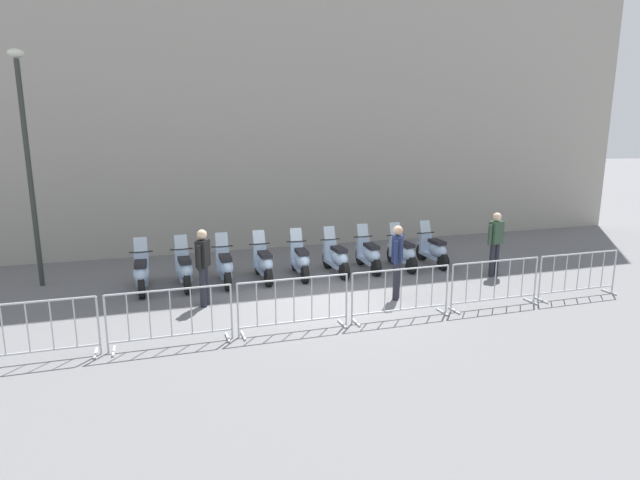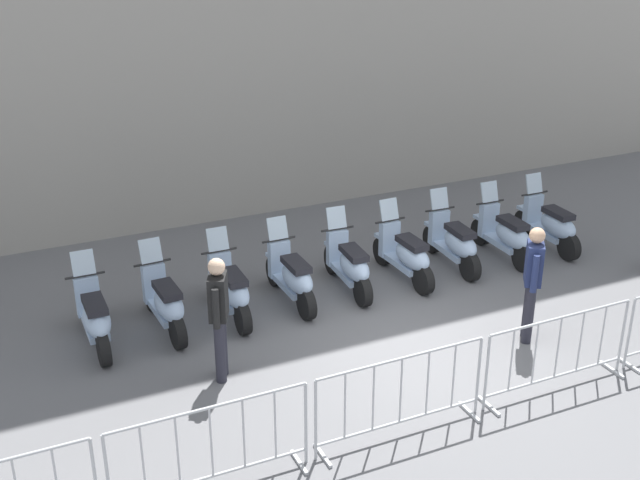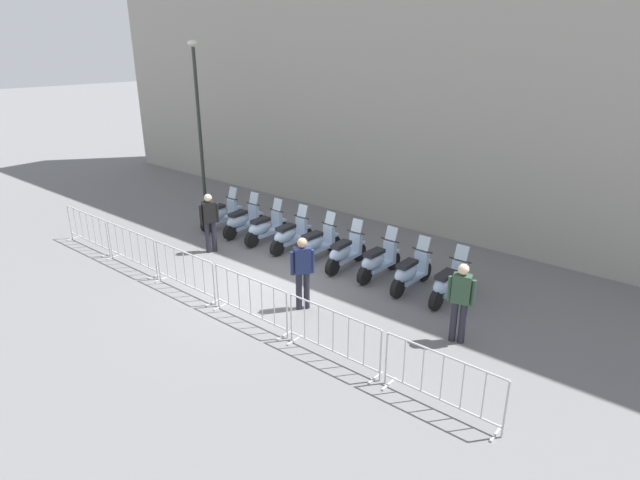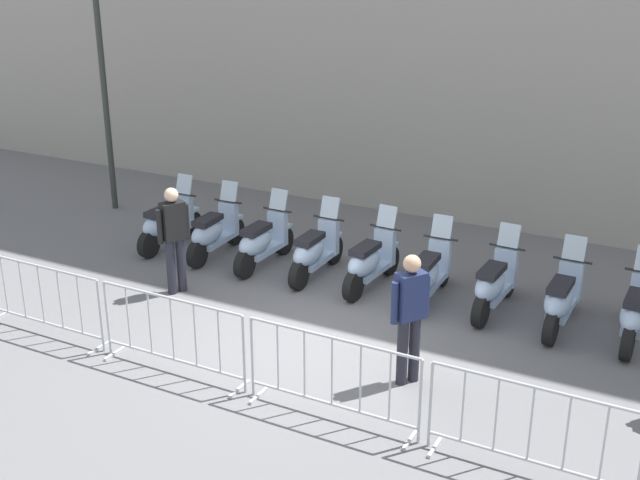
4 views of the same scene
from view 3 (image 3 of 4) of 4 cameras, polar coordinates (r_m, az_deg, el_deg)
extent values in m
plane|color=slate|center=(13.73, -5.51, -4.39)|extent=(120.00, 120.00, 0.00)
cube|color=#9E998E|center=(17.88, 10.70, 22.32)|extent=(28.02, 6.86, 12.71)
cylinder|color=black|center=(18.00, -8.82, 2.59)|extent=(0.21, 0.50, 0.48)
cylinder|color=black|center=(17.26, -11.88, 1.56)|extent=(0.21, 0.50, 0.48)
cube|color=#A8C1E0|center=(17.61, -10.33, 2.21)|extent=(0.41, 0.90, 0.10)
ellipsoid|color=#A8C1E0|center=(17.36, -11.08, 2.73)|extent=(0.49, 0.89, 0.40)
cube|color=black|center=(17.32, -11.05, 3.44)|extent=(0.37, 0.64, 0.10)
cube|color=#A8C1E0|center=(17.78, -9.32, 3.39)|extent=(0.36, 0.19, 0.60)
cylinder|color=black|center=(17.69, -9.38, 4.41)|extent=(0.56, 0.12, 0.04)
cube|color=silver|center=(17.67, -9.29, 5.00)|extent=(0.34, 0.19, 0.35)
cube|color=#A8C1E0|center=(17.91, -8.86, 3.41)|extent=(0.25, 0.35, 0.06)
cylinder|color=black|center=(17.33, -6.62, 1.97)|extent=(0.24, 0.50, 0.48)
cylinder|color=black|center=(16.51, -9.57, 0.82)|extent=(0.24, 0.50, 0.48)
cube|color=#A8C1E0|center=(16.90, -8.07, 1.54)|extent=(0.45, 0.91, 0.10)
ellipsoid|color=#A8C1E0|center=(16.64, -8.78, 2.06)|extent=(0.53, 0.90, 0.40)
cube|color=black|center=(16.59, -8.75, 2.80)|extent=(0.40, 0.64, 0.10)
cube|color=#A8C1E0|center=(17.10, -7.09, 2.79)|extent=(0.36, 0.21, 0.60)
cylinder|color=black|center=(17.00, -7.14, 3.84)|extent=(0.56, 0.15, 0.04)
cube|color=silver|center=(16.98, -7.05, 4.46)|extent=(0.34, 0.20, 0.35)
cube|color=#A8C1E0|center=(17.24, -6.66, 2.82)|extent=(0.26, 0.35, 0.06)
cylinder|color=black|center=(16.63, -4.14, 1.22)|extent=(0.21, 0.50, 0.48)
cylinder|color=black|center=(15.83, -7.28, 0.05)|extent=(0.21, 0.50, 0.48)
cube|color=#A8C1E0|center=(16.21, -5.68, 0.78)|extent=(0.40, 0.90, 0.10)
ellipsoid|color=#A8C1E0|center=(15.95, -6.43, 1.32)|extent=(0.48, 0.88, 0.40)
cube|color=black|center=(15.89, -6.38, 2.09)|extent=(0.36, 0.63, 0.10)
cube|color=#A8C1E0|center=(16.40, -4.62, 2.07)|extent=(0.36, 0.19, 0.60)
cylinder|color=black|center=(16.29, -4.66, 3.16)|extent=(0.56, 0.12, 0.04)
cube|color=silver|center=(16.27, -4.55, 3.81)|extent=(0.34, 0.18, 0.35)
cube|color=#A8C1E0|center=(16.54, -4.16, 2.10)|extent=(0.24, 0.35, 0.06)
cylinder|color=black|center=(16.01, -1.53, 0.47)|extent=(0.22, 0.50, 0.48)
cylinder|color=black|center=(15.16, -4.58, -0.82)|extent=(0.22, 0.50, 0.48)
cube|color=#A8C1E0|center=(15.57, -3.02, -0.02)|extent=(0.42, 0.90, 0.10)
ellipsoid|color=#A8C1E0|center=(15.29, -3.73, 0.52)|extent=(0.50, 0.89, 0.40)
cube|color=black|center=(15.23, -3.67, 1.33)|extent=(0.38, 0.64, 0.10)
cube|color=#A8C1E0|center=(15.77, -1.98, 1.34)|extent=(0.36, 0.20, 0.60)
cylinder|color=black|center=(15.67, -2.00, 2.47)|extent=(0.56, 0.13, 0.04)
cube|color=silver|center=(15.64, -1.88, 3.14)|extent=(0.34, 0.19, 0.35)
cube|color=#A8C1E0|center=(15.92, -1.54, 1.38)|extent=(0.25, 0.35, 0.06)
cylinder|color=black|center=(15.40, 1.43, -0.40)|extent=(0.19, 0.49, 0.48)
cylinder|color=black|center=(14.57, -1.83, -1.71)|extent=(0.19, 0.49, 0.48)
cube|color=#A8C1E0|center=(14.96, -0.16, -0.89)|extent=(0.36, 0.89, 0.10)
ellipsoid|color=#A8C1E0|center=(14.68, -0.91, -0.33)|extent=(0.44, 0.87, 0.40)
cube|color=black|center=(14.63, -0.83, 0.51)|extent=(0.34, 0.62, 0.10)
cube|color=#A8C1E0|center=(15.16, 0.97, 0.50)|extent=(0.35, 0.17, 0.60)
cylinder|color=black|center=(15.04, 0.98, 1.68)|extent=(0.56, 0.09, 0.04)
cube|color=silver|center=(15.02, 1.11, 2.37)|extent=(0.33, 0.17, 0.35)
cube|color=#A8C1E0|center=(15.30, 1.44, 0.54)|extent=(0.23, 0.34, 0.06)
cylinder|color=black|center=(14.85, 4.19, -1.29)|extent=(0.23, 0.50, 0.48)
cylinder|color=black|center=(13.91, 1.35, -2.84)|extent=(0.23, 0.50, 0.48)
cube|color=#A8C1E0|center=(14.36, 2.82, -1.90)|extent=(0.44, 0.91, 0.10)
ellipsoid|color=#A8C1E0|center=(14.06, 2.18, -1.35)|extent=(0.52, 0.89, 0.40)
cube|color=black|center=(14.00, 2.27, -0.48)|extent=(0.39, 0.64, 0.10)
cube|color=#A8C1E0|center=(14.59, 3.82, -0.39)|extent=(0.36, 0.20, 0.60)
cylinder|color=black|center=(14.47, 3.85, 0.82)|extent=(0.56, 0.14, 0.04)
cube|color=silver|center=(14.45, 3.98, 1.55)|extent=(0.34, 0.20, 0.35)
cube|color=#A8C1E0|center=(14.75, 4.22, -0.32)|extent=(0.26, 0.35, 0.06)
cylinder|color=black|center=(14.39, 7.79, -2.20)|extent=(0.20, 0.49, 0.48)
cylinder|color=black|center=(13.47, 4.77, -3.77)|extent=(0.20, 0.49, 0.48)
cube|color=#A8C1E0|center=(13.91, 6.34, -2.81)|extent=(0.38, 0.90, 0.10)
ellipsoid|color=#A8C1E0|center=(13.60, 5.69, -2.25)|extent=(0.46, 0.88, 0.40)
cube|color=black|center=(13.54, 5.80, -1.35)|extent=(0.35, 0.63, 0.10)
cube|color=#A8C1E0|center=(14.13, 7.42, -1.27)|extent=(0.35, 0.18, 0.60)
cylinder|color=black|center=(14.01, 7.49, -0.03)|extent=(0.56, 0.10, 0.04)
cube|color=silver|center=(13.98, 7.64, 0.72)|extent=(0.33, 0.18, 0.35)
cube|color=#A8C1E0|center=(14.29, 7.85, -1.21)|extent=(0.24, 0.34, 0.06)
cylinder|color=black|center=(13.89, 11.05, -3.31)|extent=(0.21, 0.50, 0.48)
cylinder|color=black|center=(12.91, 8.28, -5.08)|extent=(0.21, 0.50, 0.48)
cube|color=#A8C1E0|center=(13.38, 9.72, -4.01)|extent=(0.40, 0.90, 0.10)
ellipsoid|color=#A8C1E0|center=(13.06, 9.15, -3.46)|extent=(0.48, 0.88, 0.40)
cube|color=black|center=(12.99, 9.28, -2.54)|extent=(0.36, 0.63, 0.10)
cube|color=#A8C1E0|center=(13.61, 10.75, -2.38)|extent=(0.36, 0.19, 0.60)
cylinder|color=black|center=(13.49, 10.84, -1.09)|extent=(0.56, 0.12, 0.04)
cube|color=silver|center=(13.46, 11.00, -0.32)|extent=(0.34, 0.18, 0.35)
cube|color=#A8C1E0|center=(13.78, 11.13, -2.29)|extent=(0.24, 0.35, 0.06)
cylinder|color=black|center=(13.52, 14.81, -4.34)|extent=(0.21, 0.50, 0.48)
cylinder|color=black|center=(12.51, 12.27, -6.27)|extent=(0.21, 0.50, 0.48)
cube|color=#A8C1E0|center=(13.00, 13.61, -5.11)|extent=(0.41, 0.90, 0.10)
ellipsoid|color=#A8C1E0|center=(12.67, 13.12, -4.58)|extent=(0.48, 0.88, 0.40)
cube|color=black|center=(12.60, 13.27, -3.63)|extent=(0.37, 0.63, 0.10)
cube|color=#A8C1E0|center=(13.24, 14.58, -3.41)|extent=(0.36, 0.19, 0.60)
cylinder|color=black|center=(13.11, 14.71, -2.09)|extent=(0.56, 0.12, 0.04)
cube|color=silver|center=(13.08, 14.88, -1.30)|extent=(0.34, 0.19, 0.35)
cube|color=#A8C1E0|center=(13.41, 14.92, -3.30)|extent=(0.25, 0.35, 0.06)
cube|color=#B2B5B7|center=(18.06, -24.73, 0.16)|extent=(0.11, 0.44, 0.04)
cube|color=#B2B5B7|center=(16.38, -21.58, -1.43)|extent=(0.11, 0.44, 0.04)
cylinder|color=#B2B5B7|center=(17.98, -25.09, 1.73)|extent=(0.04, 0.04, 1.05)
cylinder|color=#B2B5B7|center=(16.13, -21.67, 0.14)|extent=(0.04, 0.04, 1.05)
cylinder|color=#B2B5B7|center=(16.89, -23.73, 2.65)|extent=(2.14, 0.38, 0.04)
cylinder|color=#B2B5B7|center=(17.16, -23.31, -0.10)|extent=(2.14, 0.38, 0.04)
cylinder|color=#B2B5B7|center=(17.64, -24.62, 1.76)|extent=(0.02, 0.02, 0.87)
cylinder|color=#B2B5B7|center=(17.33, -24.08, 1.52)|extent=(0.02, 0.02, 0.87)
cylinder|color=#B2B5B7|center=(17.02, -23.52, 1.26)|extent=(0.02, 0.02, 0.87)
cylinder|color=#B2B5B7|center=(16.71, -22.94, 1.00)|extent=(0.02, 0.02, 0.87)
cylinder|color=#B2B5B7|center=(16.40, -22.34, 0.73)|extent=(0.02, 0.02, 0.87)
cube|color=#B2B5B7|center=(16.13, -21.07, -1.70)|extent=(0.11, 0.44, 0.04)
cube|color=#B2B5B7|center=(14.53, -17.09, -3.70)|extent=(0.11, 0.44, 0.04)
cylinder|color=#B2B5B7|center=(16.03, -21.46, 0.05)|extent=(0.04, 0.04, 1.05)
cylinder|color=#B2B5B7|center=(14.27, -17.11, -1.96)|extent=(0.04, 0.04, 1.05)
cylinder|color=#B2B5B7|center=(14.95, -19.65, 0.96)|extent=(2.14, 0.38, 0.04)
cylinder|color=#B2B5B7|center=(15.26, -19.25, -2.10)|extent=(2.14, 0.38, 0.04)
cylinder|color=#B2B5B7|center=(15.70, -20.84, 0.05)|extent=(0.02, 0.02, 0.87)
cylinder|color=#B2B5B7|center=(15.40, -20.16, -0.26)|extent=(0.02, 0.02, 0.87)
cylinder|color=#B2B5B7|center=(15.10, -19.45, -0.58)|extent=(0.02, 0.02, 0.87)
cylinder|color=#B2B5B7|center=(14.81, -18.71, -0.92)|extent=(0.02, 0.02, 0.87)
cylinder|color=#B2B5B7|center=(14.52, -17.95, -1.27)|extent=(0.02, 0.02, 0.87)
cube|color=#B2B5B7|center=(14.31, -16.43, -4.04)|extent=(0.11, 0.44, 0.04)
cube|color=#B2B5B7|center=(12.83, -11.32, -6.57)|extent=(0.11, 0.44, 0.04)
cylinder|color=#B2B5B7|center=(14.17, -16.84, -2.09)|extent=(0.04, 0.04, 1.05)
cylinder|color=#B2B5B7|center=(12.55, -11.23, -4.65)|extent=(0.04, 0.04, 1.05)
cylinder|color=#B2B5B7|center=(13.14, -14.41, -1.21)|extent=(2.14, 0.38, 0.04)
cylinder|color=#B2B5B7|center=(13.48, -14.08, -4.63)|extent=(2.14, 0.38, 0.04)
cylinder|color=#B2B5B7|center=(13.86, -16.03, -2.13)|extent=(0.02, 0.02, 0.87)
cylinder|color=#B2B5B7|center=(13.58, -15.16, -2.53)|extent=(0.02, 0.02, 0.87)
cylinder|color=#B2B5B7|center=(13.30, -14.24, -2.94)|extent=(0.02, 0.02, 0.87)
cylinder|color=#B2B5B7|center=(13.03, -13.29, -3.37)|extent=(0.02, 0.02, 0.87)
cylinder|color=#B2B5B7|center=(12.77, -12.29, -3.82)|extent=(0.02, 0.02, 0.87)
cube|color=#B2B5B7|center=(12.63, -10.46, -6.99)|extent=(0.11, 0.44, 0.04)
cube|color=#B2B5B7|center=(11.34, -3.81, -10.14)|extent=(0.11, 0.44, 0.04)
cylinder|color=#B2B5B7|center=(12.46, -10.87, -4.81)|extent=(0.04, 0.04, 1.05)
cylinder|color=#B2B5B7|center=(11.04, -3.54, -8.06)|extent=(0.04, 0.04, 1.05)
cylinder|color=#B2B5B7|center=(11.49, -7.57, -4.03)|extent=(2.14, 0.38, 0.04)
cylinder|color=#B2B5B7|center=(11.88, -7.36, -7.82)|extent=(2.14, 0.38, 0.04)
cylinder|color=#B2B5B7|center=(12.17, -9.80, -4.92)|extent=(0.02, 0.02, 0.87)
cylinder|color=#B2B5B7|center=(11.92, -8.66, -5.43)|extent=(0.02, 0.02, 0.87)
cylinder|color=#B2B5B7|center=(11.68, -7.46, -5.96)|extent=(0.02, 0.02, 0.87)
cylinder|color=#B2B5B7|center=(11.44, -6.21, -6.50)|extent=(0.02, 0.02, 0.87)
cylinder|color=#B2B5B7|center=(11.21, -4.91, -7.06)|extent=(0.02, 0.02, 0.87)
cube|color=#B2B5B7|center=(11.17, -2.69, -10.65)|extent=(0.11, 0.44, 0.04)
cube|color=#B2B5B7|center=(10.15, 5.94, -14.41)|extent=(0.11, 0.44, 0.04)
cylinder|color=#B2B5B7|center=(10.96, -3.08, -8.26)|extent=(0.04, 0.04, 1.05)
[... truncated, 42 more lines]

